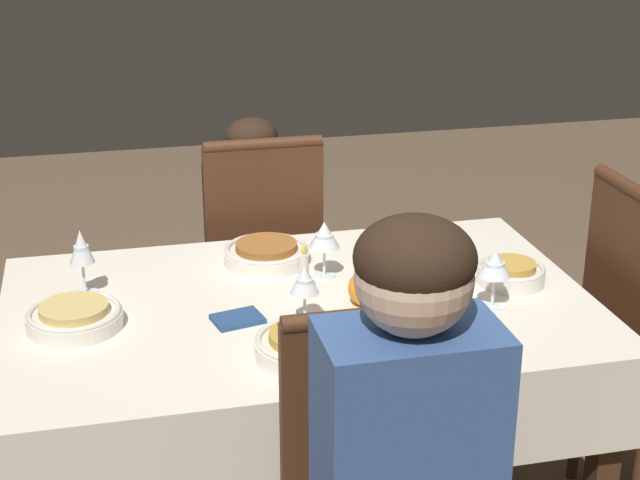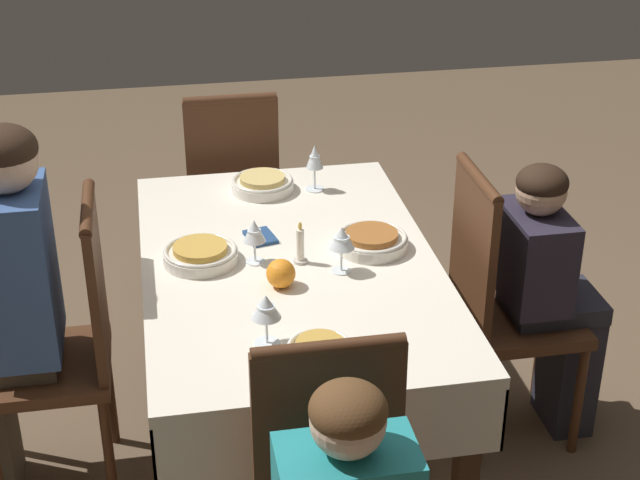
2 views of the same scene
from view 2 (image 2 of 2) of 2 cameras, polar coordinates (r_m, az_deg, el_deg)
The scene contains 18 objects.
ground_plane at distance 3.41m, azimuth -1.60°, elevation -11.98°, with size 8.00×8.00×0.00m, color brown.
dining_table at distance 3.05m, azimuth -1.75°, elevation -2.65°, with size 1.43×0.90×0.73m.
chair_north at distance 3.08m, azimuth -14.46°, elevation -5.63°, with size 0.38×0.39×0.98m.
chair_south at distance 3.25m, azimuth 10.41°, elevation -3.33°, with size 0.38×0.39×0.98m.
chair_east at distance 3.93m, azimuth -5.15°, elevation 2.67°, with size 0.39×0.38×0.98m.
person_adult_denim at distance 3.01m, azimuth -17.67°, elevation -3.21°, with size 0.30×0.34×1.22m.
person_child_dark at distance 3.30m, azimuth 13.19°, elevation -2.81°, with size 0.30×0.33×0.99m.
bowl_north at distance 3.00m, azimuth -6.97°, elevation -0.81°, with size 0.23×0.23×0.06m.
wine_glass_north at distance 2.95m, azimuth -3.85°, elevation 0.45°, with size 0.07×0.07×0.14m.
bowl_south at distance 3.07m, azimuth 3.02°, elevation -0.03°, with size 0.23×0.23×0.06m.
wine_glass_south at distance 2.89m, azimuth 1.27°, elevation 0.07°, with size 0.08×0.08×0.15m.
bowl_west at distance 2.53m, azimuth -0.00°, elevation -6.48°, with size 0.17×0.17×0.06m.
wine_glass_west at distance 2.55m, azimuth -3.16°, elevation -4.00°, with size 0.08×0.08×0.15m.
bowl_east at distance 3.46m, azimuth -3.37°, elevation 3.30°, with size 0.22×0.22×0.06m.
wine_glass_east at distance 3.43m, azimuth -0.32°, elevation 4.75°, with size 0.07×0.07×0.17m.
candle_centerpiece at distance 2.97m, azimuth -1.16°, elevation -0.44°, with size 0.04×0.04×0.14m.
orange_fruit at distance 2.84m, azimuth -2.29°, elevation -1.96°, with size 0.09×0.09×0.09m, color orange.
napkin_red_folded at distance 3.14m, azimuth -3.49°, elevation 0.18°, with size 0.13×0.11×0.01m.
Camera 2 is at (-2.61, 0.39, 2.15)m, focal length 55.00 mm.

